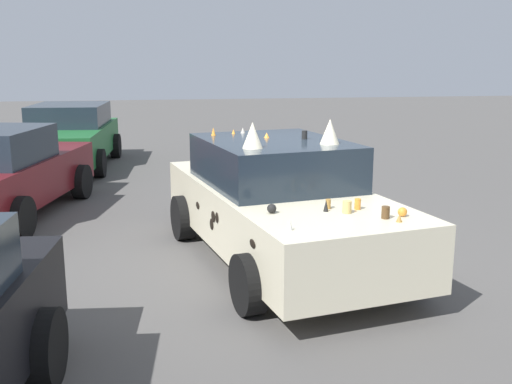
# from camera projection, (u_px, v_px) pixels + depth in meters

# --- Properties ---
(ground_plane) EXTENTS (60.00, 60.00, 0.00)m
(ground_plane) POSITION_uv_depth(u_px,v_px,m) (280.00, 261.00, 7.58)
(ground_plane) COLOR #514F4C
(art_car_decorated) EXTENTS (4.62, 2.60, 1.79)m
(art_car_decorated) POSITION_uv_depth(u_px,v_px,m) (278.00, 202.00, 7.46)
(art_car_decorated) COLOR beige
(art_car_decorated) RESTS_ON ground
(parked_sedan_behind_left) EXTENTS (4.29, 2.25, 1.43)m
(parked_sedan_behind_left) POSITION_uv_depth(u_px,v_px,m) (69.00, 136.00, 13.98)
(parked_sedan_behind_left) COLOR #1E602D
(parked_sedan_behind_left) RESTS_ON ground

